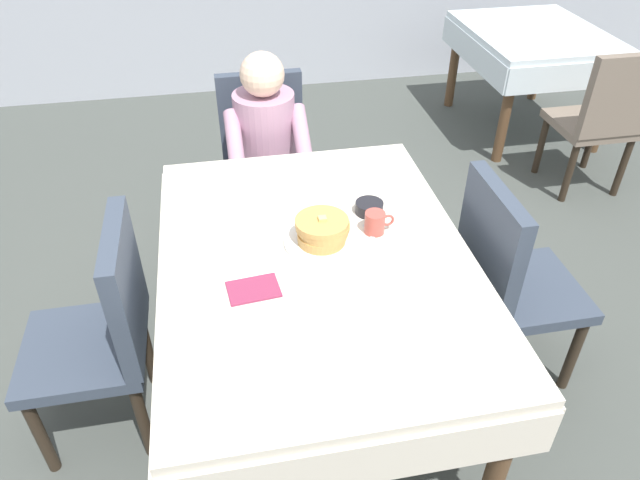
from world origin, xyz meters
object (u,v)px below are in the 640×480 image
(bowl_butter, at_px, (369,207))
(fork_left_of_plate, at_px, (271,252))
(diner_person, at_px, (267,143))
(background_table_far, at_px, (533,46))
(breakfast_stack, at_px, (322,230))
(background_chair_empty, at_px, (604,115))
(spoon_near_edge, at_px, (345,297))
(cup_coffee, at_px, (375,223))
(dining_table_main, at_px, (316,274))
(knife_right_of_plate, at_px, (374,240))
(chair_diner, at_px, (265,153))
(chair_left_side, at_px, (106,326))
(chair_right_side, at_px, (507,274))
(syrup_pitcher, at_px, (240,228))
(plate_breakfast, at_px, (322,242))

(bowl_butter, xyz_separation_m, fork_left_of_plate, (-0.41, -0.18, -0.02))
(diner_person, height_order, background_table_far, diner_person)
(breakfast_stack, height_order, background_chair_empty, background_chair_empty)
(spoon_near_edge, bearing_deg, background_table_far, 56.96)
(fork_left_of_plate, xyz_separation_m, background_chair_empty, (2.13, 1.21, -0.21))
(cup_coffee, height_order, spoon_near_edge, cup_coffee)
(dining_table_main, relative_size, knife_right_of_plate, 7.62)
(chair_diner, relative_size, background_table_far, 0.83)
(diner_person, distance_m, spoon_near_edge, 1.26)
(background_table_far, distance_m, background_chair_empty, 0.95)
(chair_left_side, height_order, knife_right_of_plate, chair_left_side)
(chair_diner, xyz_separation_m, fork_left_of_plate, (-0.09, -1.13, 0.21))
(chair_right_side, xyz_separation_m, syrup_pitcher, (-1.02, 0.16, 0.25))
(plate_breakfast, relative_size, cup_coffee, 2.48)
(cup_coffee, bearing_deg, background_table_far, 50.55)
(fork_left_of_plate, bearing_deg, spoon_near_edge, -141.83)
(chair_diner, xyz_separation_m, plate_breakfast, (0.10, -1.11, 0.22))
(chair_left_side, bearing_deg, dining_table_main, -90.00)
(chair_diner, distance_m, fork_left_of_plate, 1.15)
(chair_right_side, height_order, fork_left_of_plate, chair_right_side)
(chair_left_side, xyz_separation_m, syrup_pitcher, (0.52, 0.16, 0.25))
(plate_breakfast, bearing_deg, syrup_pitcher, 160.69)
(syrup_pitcher, relative_size, spoon_near_edge, 0.53)
(diner_person, relative_size, syrup_pitcher, 14.00)
(syrup_pitcher, relative_size, fork_left_of_plate, 0.44)
(spoon_near_edge, relative_size, background_table_far, 0.13)
(bowl_butter, height_order, spoon_near_edge, bowl_butter)
(syrup_pitcher, xyz_separation_m, fork_left_of_plate, (0.10, -0.12, -0.04))
(chair_right_side, relative_size, bowl_butter, 8.45)
(breakfast_stack, height_order, cup_coffee, breakfast_stack)
(chair_left_side, relative_size, background_chair_empty, 1.00)
(fork_left_of_plate, relative_size, background_table_far, 0.16)
(plate_breakfast, bearing_deg, bowl_butter, 36.78)
(chair_diner, relative_size, background_chair_empty, 1.00)
(chair_diner, bearing_deg, diner_person, 90.00)
(diner_person, distance_m, bowl_butter, 0.85)
(chair_left_side, relative_size, chair_right_side, 1.00)
(dining_table_main, relative_size, background_chair_empty, 1.64)
(chair_left_side, bearing_deg, cup_coffee, -84.59)
(cup_coffee, relative_size, syrup_pitcher, 1.41)
(cup_coffee, bearing_deg, chair_right_side, -10.24)
(breakfast_stack, bearing_deg, plate_breakfast, 75.70)
(chair_left_side, distance_m, knife_right_of_plate, 1.02)
(background_chair_empty, bearing_deg, breakfast_stack, -148.45)
(dining_table_main, bearing_deg, chair_left_side, 180.00)
(chair_right_side, bearing_deg, syrup_pitcher, -99.07)
(chair_diner, xyz_separation_m, background_chair_empty, (2.04, 0.08, 0.00))
(syrup_pitcher, distance_m, background_chair_empty, 2.49)
(spoon_near_edge, xyz_separation_m, background_table_far, (1.92, 2.44, -0.12))
(chair_diner, height_order, syrup_pitcher, chair_diner)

